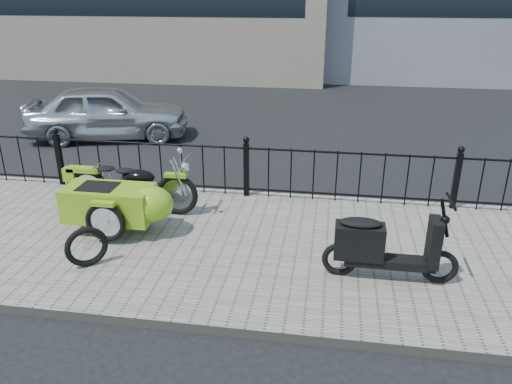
% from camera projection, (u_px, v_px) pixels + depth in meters
% --- Properties ---
extents(ground, '(120.00, 120.00, 0.00)m').
position_uv_depth(ground, '(232.00, 234.00, 7.73)').
color(ground, black).
rests_on(ground, ground).
extents(sidewalk, '(30.00, 3.80, 0.12)m').
position_uv_depth(sidewalk, '(225.00, 246.00, 7.25)').
color(sidewalk, slate).
rests_on(sidewalk, ground).
extents(curb, '(30.00, 0.10, 0.12)m').
position_uv_depth(curb, '(248.00, 195.00, 9.02)').
color(curb, gray).
rests_on(curb, ground).
extents(iron_fence, '(14.11, 0.11, 1.08)m').
position_uv_depth(iron_fence, '(246.00, 170.00, 8.69)').
color(iron_fence, black).
rests_on(iron_fence, sidewalk).
extents(motorcycle_sidecar, '(2.28, 1.48, 0.98)m').
position_uv_depth(motorcycle_sidecar, '(125.00, 200.00, 7.48)').
color(motorcycle_sidecar, black).
rests_on(motorcycle_sidecar, sidewalk).
extents(scooter, '(1.68, 0.49, 1.14)m').
position_uv_depth(scooter, '(381.00, 247.00, 6.20)').
color(scooter, black).
rests_on(scooter, sidewalk).
extents(spare_tire, '(0.49, 0.42, 0.56)m').
position_uv_depth(spare_tire, '(87.00, 247.00, 6.53)').
color(spare_tire, black).
rests_on(spare_tire, sidewalk).
extents(sedan_car, '(4.16, 2.47, 1.33)m').
position_uv_depth(sedan_car, '(108.00, 112.00, 12.35)').
color(sedan_car, '#B8BAC0').
rests_on(sedan_car, ground).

